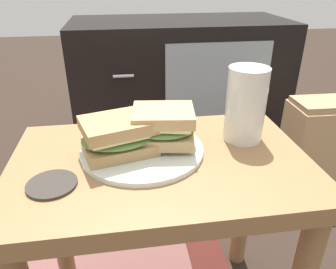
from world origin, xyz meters
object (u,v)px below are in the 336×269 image
at_px(beer_glass, 246,105).
at_px(paper_bag, 312,146).
at_px(plate, 142,150).
at_px(tv_cabinet, 179,83).
at_px(sandwich_front, 119,136).
at_px(sandwich_back, 163,126).
at_px(coaster, 52,184).

height_order(beer_glass, paper_bag, beer_glass).
bearing_deg(plate, tv_cabinet, 75.10).
relative_size(sandwich_front, paper_bag, 0.44).
bearing_deg(paper_bag, sandwich_back, -146.05).
xyz_separation_m(tv_cabinet, beer_glass, (-0.03, -0.89, 0.24)).
bearing_deg(coaster, tv_cabinet, 68.30).
bearing_deg(tv_cabinet, paper_bag, -49.14).
distance_m(tv_cabinet, sandwich_front, 0.99).
height_order(sandwich_front, paper_bag, sandwich_front).
bearing_deg(plate, sandwich_front, -170.98).
distance_m(tv_cabinet, paper_bag, 0.66).
distance_m(plate, paper_bag, 0.84).
bearing_deg(sandwich_back, paper_bag, 33.95).
relative_size(sandwich_front, beer_glass, 1.06).
distance_m(coaster, paper_bag, 1.01).
xyz_separation_m(sandwich_back, paper_bag, (0.63, 0.42, -0.33)).
xyz_separation_m(plate, paper_bag, (0.67, 0.43, -0.29)).
bearing_deg(sandwich_back, plate, -170.98).
bearing_deg(beer_glass, sandwich_front, -172.43).
height_order(sandwich_back, paper_bag, sandwich_back).
bearing_deg(sandwich_front, plate, 9.02).
bearing_deg(sandwich_back, beer_glass, 6.84).
height_order(sandwich_front, beer_glass, beer_glass).
distance_m(tv_cabinet, sandwich_back, 0.96).
height_order(tv_cabinet, sandwich_front, tv_cabinet).
relative_size(beer_glass, paper_bag, 0.42).
distance_m(tv_cabinet, plate, 0.97).
distance_m(sandwich_back, paper_bag, 0.82).
bearing_deg(paper_bag, sandwich_front, -148.54).
bearing_deg(plate, beer_glass, 7.28).
relative_size(coaster, paper_bag, 0.23).
height_order(sandwich_front, sandwich_back, sandwich_back).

